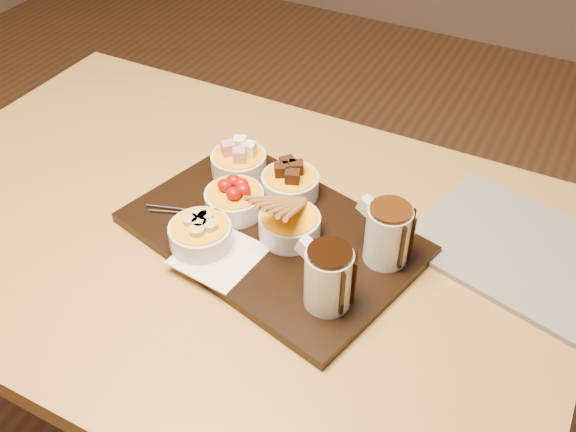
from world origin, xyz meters
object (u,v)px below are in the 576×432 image
at_px(serving_board, 272,234).
at_px(pitcher_dark_chocolate, 328,279).
at_px(dining_table, 218,265).
at_px(newspaper, 520,250).
at_px(pitcher_milk_chocolate, 387,235).
at_px(bowl_strawberries, 235,202).

height_order(serving_board, pitcher_dark_chocolate, pitcher_dark_chocolate).
bearing_deg(dining_table, pitcher_dark_chocolate, -18.41).
relative_size(pitcher_dark_chocolate, newspaper, 0.30).
xyz_separation_m(dining_table, pitcher_milk_chocolate, (0.29, 0.04, 0.16)).
distance_m(serving_board, bowl_strawberries, 0.08).
bearing_deg(dining_table, newspaper, 19.96).
bearing_deg(dining_table, pitcher_milk_chocolate, 8.00).
height_order(bowl_strawberries, pitcher_dark_chocolate, pitcher_dark_chocolate).
bearing_deg(pitcher_dark_chocolate, newspaper, 62.65).
distance_m(bowl_strawberries, pitcher_milk_chocolate, 0.27).
xyz_separation_m(dining_table, newspaper, (0.47, 0.17, 0.10)).
distance_m(pitcher_dark_chocolate, pitcher_milk_chocolate, 0.13).
height_order(bowl_strawberries, newspaper, bowl_strawberries).
distance_m(bowl_strawberries, pitcher_dark_chocolate, 0.25).
distance_m(serving_board, newspaper, 0.40).
xyz_separation_m(pitcher_milk_chocolate, newspaper, (0.18, 0.13, -0.06)).
distance_m(dining_table, serving_board, 0.15).
xyz_separation_m(dining_table, bowl_strawberries, (0.02, 0.03, 0.14)).
relative_size(serving_board, pitcher_milk_chocolate, 4.86).
bearing_deg(serving_board, bowl_strawberries, -176.42).
xyz_separation_m(bowl_strawberries, pitcher_dark_chocolate, (0.22, -0.11, 0.03)).
bearing_deg(pitcher_dark_chocolate, serving_board, 160.02).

